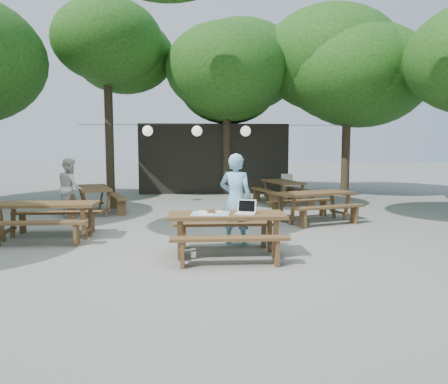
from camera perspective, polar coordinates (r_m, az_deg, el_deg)
name	(u,v)px	position (r m, az deg, el deg)	size (l,w,h in m)	color
ground	(210,244)	(8.63, -1.85, -6.76)	(80.00, 80.00, 0.00)	slate
pavilion	(213,158)	(18.93, -1.50, 4.47)	(6.00, 3.00, 2.80)	black
main_picnic_table	(227,234)	(7.58, 0.36, -5.54)	(2.00, 1.58, 0.75)	#50381C
picnic_table_nw	(47,220)	(9.69, -22.07, -3.45)	(2.00, 1.58, 0.75)	#50381C
picnic_table_ne	(314,206)	(11.31, 11.65, -1.83)	(2.31, 2.12, 0.75)	#50381C
picnic_table_far_w	(94,200)	(12.98, -16.58, -0.96)	(2.08, 2.29, 0.75)	#50381C
picnic_table_far_e	(283,192)	(14.73, 7.67, 0.04)	(1.94, 2.19, 0.75)	#50381C
woman	(236,199)	(8.42, 1.54, -0.95)	(0.65, 0.42, 1.77)	#80C2E9
second_person	(70,187)	(12.49, -19.44, 0.56)	(0.77, 0.60, 1.59)	silver
plastic_chair	(288,192)	(16.00, 8.42, 0.02)	(0.50, 0.50, 0.90)	silver
laptop	(246,210)	(7.50, 2.89, -2.38)	(0.40, 0.35, 0.24)	white
tabletop_clutter	(210,213)	(7.51, -1.78, -2.75)	(0.71, 0.62, 0.08)	#3D85D1
paper_lanterns	(197,131)	(14.42, -3.50, 7.97)	(9.00, 0.34, 0.38)	black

